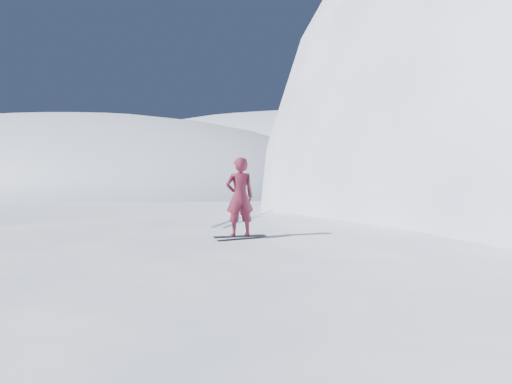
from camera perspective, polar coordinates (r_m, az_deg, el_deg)
ground at (r=13.78m, az=-5.58°, el=-14.81°), size 400.00×400.00×0.00m
near_ridge at (r=15.96m, az=3.16°, el=-12.30°), size 36.00×28.00×4.80m
far_ridge_a at (r=104.77m, az=-22.45°, el=0.47°), size 120.00×70.00×28.00m
far_ridge_c at (r=130.05m, az=3.56°, el=1.14°), size 140.00×90.00×36.00m
wind_bumps at (r=15.82m, az=-3.42°, el=-12.45°), size 16.00×14.40×1.00m
snowboard at (r=12.81m, az=-1.87°, el=-5.08°), size 1.18×1.09×0.02m
snowboarder at (r=12.71m, az=-1.88°, el=-0.55°), size 0.87×0.85×2.01m
board_tracks at (r=17.65m, az=-1.15°, el=-2.83°), size 1.41×5.95×0.04m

